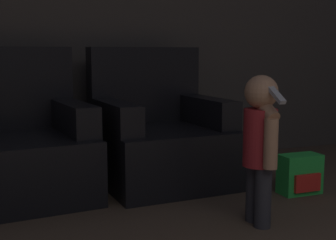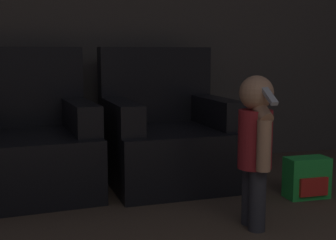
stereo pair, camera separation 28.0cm
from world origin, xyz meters
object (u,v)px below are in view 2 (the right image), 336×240
at_px(person_toddler, 256,139).
at_px(toy_backpack, 307,178).
at_px(armchair_left, 27,144).
at_px(armchair_right, 167,137).

distance_m(person_toddler, toy_backpack, 0.77).
height_order(armchair_left, person_toddler, armchair_left).
relative_size(armchair_left, toy_backpack, 3.52).
xyz_separation_m(armchair_right, person_toddler, (0.20, -1.03, 0.16)).
bearing_deg(toy_backpack, person_toddler, -145.28).
height_order(person_toddler, toy_backpack, person_toddler).
relative_size(person_toddler, toy_backpack, 2.95).
bearing_deg(toy_backpack, armchair_right, 140.07).
bearing_deg(armchair_left, toy_backpack, -25.53).
xyz_separation_m(armchair_left, person_toddler, (1.18, -1.03, 0.16)).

